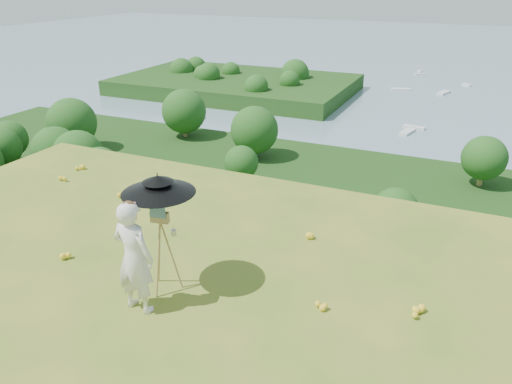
% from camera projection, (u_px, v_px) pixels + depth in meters
% --- Properties ---
extents(ground, '(14.00, 14.00, 0.00)m').
position_uv_depth(ground, '(77.00, 360.00, 6.61)').
color(ground, '#4F7120').
rests_on(ground, ground).
extents(forest_slope, '(140.00, 56.00, 22.00)m').
position_uv_depth(forest_slope, '(382.00, 359.00, 47.50)').
color(forest_slope, '#14330E').
rests_on(forest_slope, bay_water).
extents(shoreline_tier, '(170.00, 28.00, 8.00)m').
position_uv_depth(shoreline_tier, '(425.00, 238.00, 83.71)').
color(shoreline_tier, '#6A6255').
rests_on(shoreline_tier, bay_water).
extents(bay_water, '(700.00, 700.00, 0.00)m').
position_uv_depth(bay_water, '(473.00, 69.00, 220.67)').
color(bay_water, slate).
rests_on(bay_water, ground).
extents(peninsula, '(90.00, 60.00, 12.00)m').
position_uv_depth(peninsula, '(236.00, 77.00, 175.85)').
color(peninsula, '#14330E').
rests_on(peninsula, bay_water).
extents(slope_trees, '(110.00, 50.00, 6.00)m').
position_uv_depth(slope_trees, '(398.00, 229.00, 41.86)').
color(slope_trees, '#214A16').
rests_on(slope_trees, forest_slope).
extents(harbor_town, '(110.00, 22.00, 5.00)m').
position_uv_depth(harbor_town, '(430.00, 203.00, 81.09)').
color(harbor_town, silver).
rests_on(harbor_town, shoreline_tier).
extents(moored_boats, '(140.00, 140.00, 0.70)m').
position_uv_depth(moored_boats, '(419.00, 104.00, 159.26)').
color(moored_boats, silver).
rests_on(moored_boats, bay_water).
extents(wildflowers, '(10.00, 10.50, 0.12)m').
position_uv_depth(wildflowers, '(90.00, 345.00, 6.79)').
color(wildflowers, yellow).
rests_on(wildflowers, ground).
extents(painter, '(0.68, 0.47, 1.80)m').
position_uv_depth(painter, '(134.00, 257.00, 7.27)').
color(painter, silver).
rests_on(painter, ground).
extents(field_easel, '(0.67, 0.67, 1.50)m').
position_uv_depth(field_easel, '(162.00, 248.00, 7.81)').
color(field_easel, '#A88A46').
rests_on(field_easel, ground).
extents(sun_umbrella, '(1.28, 1.28, 0.77)m').
position_uv_depth(sun_umbrella, '(159.00, 197.00, 7.49)').
color(sun_umbrella, black).
rests_on(sun_umbrella, field_easel).
extents(painter_cap, '(0.25, 0.28, 0.10)m').
position_uv_depth(painter_cap, '(128.00, 205.00, 6.93)').
color(painter_cap, '#D37383').
rests_on(painter_cap, painter).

